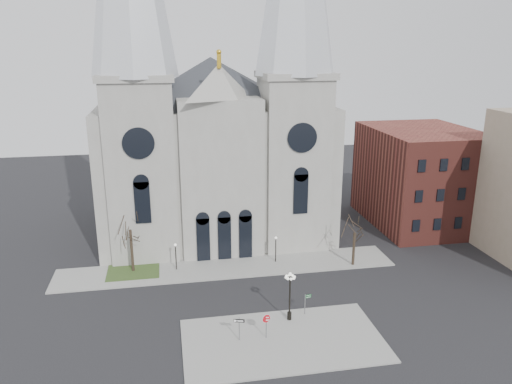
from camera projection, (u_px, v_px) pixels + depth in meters
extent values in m
plane|color=black|center=(242.00, 316.00, 49.15)|extent=(160.00, 160.00, 0.00)
cube|color=gray|center=(283.00, 340.00, 44.94)|extent=(18.00, 10.00, 0.14)
cube|color=gray|center=(227.00, 268.00, 59.49)|extent=(40.00, 6.00, 0.14)
cube|color=#2F431C|center=(133.00, 271.00, 58.52)|extent=(6.00, 5.00, 0.18)
cube|color=gray|center=(213.00, 166.00, 71.07)|extent=(30.00, 24.00, 18.00)
pyramid|color=#2D3035|center=(210.00, 57.00, 66.76)|extent=(33.00, 26.40, 6.00)
cube|color=gray|center=(142.00, 169.00, 60.84)|extent=(8.00, 8.00, 22.00)
cylinder|color=black|center=(138.00, 143.00, 55.87)|extent=(3.60, 0.30, 3.60)
cube|color=gray|center=(293.00, 163.00, 64.13)|extent=(8.00, 8.00, 22.00)
cylinder|color=black|center=(302.00, 138.00, 59.17)|extent=(3.60, 0.30, 3.60)
cube|color=gray|center=(221.00, 179.00, 61.43)|extent=(10.00, 5.00, 19.50)
pyramid|color=gray|center=(219.00, 81.00, 58.06)|extent=(11.00, 5.00, 4.00)
cube|color=brown|center=(420.00, 177.00, 73.07)|extent=(14.00, 18.00, 14.00)
cylinder|color=black|center=(132.00, 251.00, 57.80)|extent=(0.32, 0.32, 5.25)
cylinder|color=black|center=(354.00, 249.00, 59.63)|extent=(0.32, 0.32, 4.20)
cylinder|color=black|center=(176.00, 257.00, 58.47)|extent=(0.12, 0.12, 3.00)
sphere|color=white|center=(175.00, 245.00, 58.02)|extent=(0.32, 0.32, 0.32)
cylinder|color=black|center=(276.00, 250.00, 60.55)|extent=(0.12, 0.12, 3.00)
sphere|color=white|center=(276.00, 238.00, 60.09)|extent=(0.32, 0.32, 0.32)
cylinder|color=slate|center=(266.00, 326.00, 44.89)|extent=(0.09, 0.09, 2.32)
cylinder|color=#B10B15|center=(266.00, 318.00, 44.66)|extent=(0.81, 0.10, 0.81)
cylinder|color=white|center=(266.00, 318.00, 44.66)|extent=(0.87, 0.09, 0.87)
cube|color=white|center=(266.00, 317.00, 44.62)|extent=(0.44, 0.05, 0.10)
cube|color=white|center=(266.00, 320.00, 44.69)|extent=(0.50, 0.06, 0.10)
cylinder|color=black|center=(290.00, 299.00, 47.60)|extent=(0.15, 0.15, 4.39)
cylinder|color=black|center=(289.00, 316.00, 48.12)|extent=(0.42, 0.42, 0.76)
sphere|color=white|center=(290.00, 274.00, 46.85)|extent=(0.31, 0.31, 0.31)
cylinder|color=slate|center=(239.00, 329.00, 44.55)|extent=(0.10, 0.10, 2.24)
cube|color=black|center=(239.00, 321.00, 44.31)|extent=(0.96, 0.28, 0.32)
cylinder|color=slate|center=(305.00, 304.00, 48.85)|extent=(0.09, 0.09, 2.14)
cube|color=#0C551E|center=(308.00, 295.00, 48.71)|extent=(0.60, 0.16, 0.15)
cube|color=#0C551E|center=(308.00, 297.00, 48.77)|extent=(0.60, 0.16, 0.15)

